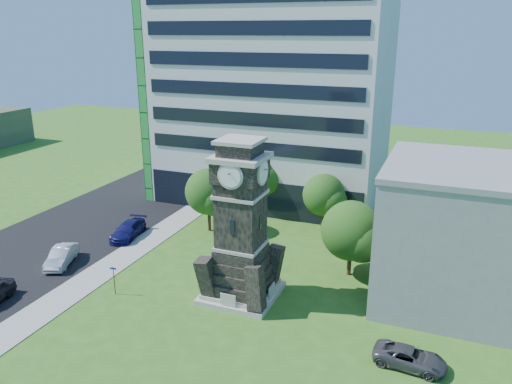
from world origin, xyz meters
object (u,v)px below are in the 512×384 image
at_px(clock_tower, 241,232).
at_px(car_street_north, 128,230).
at_px(park_bench, 244,300).
at_px(car_street_mid, 62,256).
at_px(car_east_lot, 410,358).
at_px(street_sign, 114,277).

height_order(clock_tower, car_street_north, clock_tower).
bearing_deg(car_street_north, park_bench, -35.36).
distance_m(car_street_mid, car_east_lot, 29.61).
bearing_deg(car_street_mid, car_east_lot, -28.04).
height_order(car_street_mid, park_bench, car_street_mid).
bearing_deg(car_street_mid, street_sign, -40.82).
height_order(car_street_mid, car_street_north, car_street_mid).
bearing_deg(car_east_lot, car_street_mid, 88.34).
height_order(car_street_north, car_east_lot, car_street_north).
bearing_deg(park_bench, street_sign, 177.24).
height_order(clock_tower, car_east_lot, clock_tower).
xyz_separation_m(car_street_mid, car_east_lot, (29.43, -3.20, -0.14)).
relative_size(car_street_north, street_sign, 2.18).
xyz_separation_m(car_street_mid, car_street_north, (1.80, 7.16, -0.01)).
bearing_deg(park_bench, car_street_mid, 163.83).
bearing_deg(street_sign, park_bench, 6.69).
distance_m(clock_tower, car_east_lot, 14.23).
relative_size(clock_tower, street_sign, 5.29).
xyz_separation_m(car_street_north, street_sign, (5.70, -9.74, 0.72)).
bearing_deg(car_street_north, street_sign, -68.84).
relative_size(car_street_north, car_east_lot, 1.16).
relative_size(car_street_mid, park_bench, 2.37).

